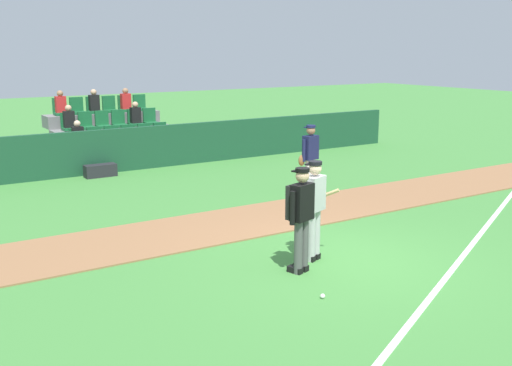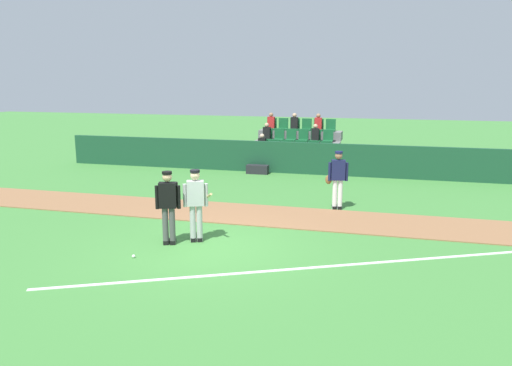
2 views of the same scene
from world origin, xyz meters
name	(u,v)px [view 2 (image 2 of 2)]	position (x,y,z in m)	size (l,w,h in m)	color
ground_plane	(207,247)	(0.00, 0.00, 0.00)	(80.00, 80.00, 0.00)	#42843A
infield_dirt_path	(243,214)	(0.00, 2.96, 0.01)	(28.00, 2.20, 0.03)	#936642
foul_line_chalk	(333,266)	(3.00, -0.50, 0.01)	(12.00, 0.10, 0.01)	white
dugout_fence	(288,158)	(0.00, 9.64, 0.65)	(20.00, 0.16, 1.30)	#19472D
stadium_bleachers	(296,152)	(-0.02, 11.52, 0.63)	(3.90, 2.95, 2.30)	slate
batter_grey_jersey	(196,203)	(-0.36, 0.30, 0.97)	(0.75, 0.69, 1.76)	#B2B2B2
umpire_home_plate	(168,203)	(-0.92, -0.05, 1.00)	(0.57, 0.39, 1.76)	#4C4C4C
runner_navy_jersey	(337,178)	(2.56, 4.24, 0.96)	(0.67, 0.36, 1.76)	white
baseball	(134,256)	(-1.29, -1.12, 0.04)	(0.07, 0.07, 0.07)	white
equipment_bag	(257,169)	(-1.20, 9.19, 0.18)	(0.90, 0.36, 0.36)	#232328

